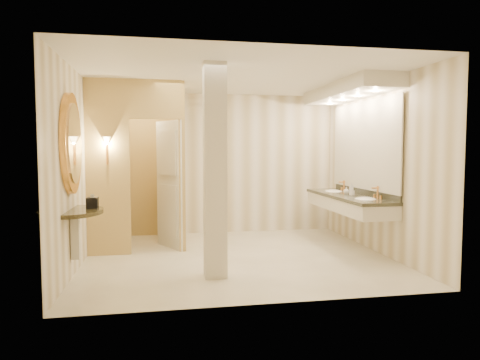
% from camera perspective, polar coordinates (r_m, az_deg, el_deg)
% --- Properties ---
extents(floor, '(4.50, 4.50, 0.00)m').
position_cam_1_polar(floor, '(6.58, -0.33, -10.25)').
color(floor, white).
rests_on(floor, ground).
extents(ceiling, '(4.50, 4.50, 0.00)m').
position_cam_1_polar(ceiling, '(6.47, -0.34, 13.62)').
color(ceiling, white).
rests_on(ceiling, wall_back).
extents(wall_back, '(4.50, 0.02, 2.70)m').
position_cam_1_polar(wall_back, '(8.36, -2.68, 2.15)').
color(wall_back, white).
rests_on(wall_back, floor).
extents(wall_front, '(4.50, 0.02, 2.70)m').
position_cam_1_polar(wall_front, '(4.43, 4.09, 0.51)').
color(wall_front, white).
rests_on(wall_front, floor).
extents(wall_left, '(0.02, 4.00, 2.70)m').
position_cam_1_polar(wall_left, '(6.39, -20.63, 1.33)').
color(wall_left, white).
rests_on(wall_left, floor).
extents(wall_right, '(0.02, 4.00, 2.70)m').
position_cam_1_polar(wall_right, '(7.12, 17.81, 1.65)').
color(wall_right, white).
rests_on(wall_right, floor).
extents(toilet_closet, '(1.50, 1.55, 2.70)m').
position_cam_1_polar(toilet_closet, '(7.25, -10.47, 2.09)').
color(toilet_closet, tan).
rests_on(toilet_closet, floor).
extents(wall_sconce, '(0.14, 0.14, 0.42)m').
position_cam_1_polar(wall_sconce, '(6.76, -17.33, 4.78)').
color(wall_sconce, '#D49044').
rests_on(wall_sconce, toilet_closet).
extents(vanity, '(0.75, 2.50, 2.09)m').
position_cam_1_polar(vanity, '(7.35, 14.53, 3.95)').
color(vanity, beige).
rests_on(vanity, floor).
extents(console_shelf, '(0.96, 0.96, 1.93)m').
position_cam_1_polar(console_shelf, '(5.70, -21.52, 0.93)').
color(console_shelf, black).
rests_on(console_shelf, floor).
extents(pillar, '(0.28, 0.28, 2.70)m').
position_cam_1_polar(pillar, '(5.40, -3.37, 1.14)').
color(pillar, beige).
rests_on(pillar, floor).
extents(tissue_box, '(0.14, 0.14, 0.14)m').
position_cam_1_polar(tissue_box, '(5.80, -19.08, -2.90)').
color(tissue_box, black).
rests_on(tissue_box, console_shelf).
extents(toilet, '(0.52, 0.76, 0.71)m').
position_cam_1_polar(toilet, '(8.18, -16.16, -5.03)').
color(toilet, white).
rests_on(toilet, floor).
extents(soap_bottle_a, '(0.07, 0.07, 0.12)m').
position_cam_1_polar(soap_bottle_a, '(7.30, 14.75, -1.52)').
color(soap_bottle_a, beige).
rests_on(soap_bottle_a, vanity).
extents(soap_bottle_b, '(0.11, 0.11, 0.12)m').
position_cam_1_polar(soap_bottle_b, '(7.50, 13.99, -1.35)').
color(soap_bottle_b, silver).
rests_on(soap_bottle_b, vanity).
extents(soap_bottle_c, '(0.09, 0.09, 0.21)m').
position_cam_1_polar(soap_bottle_c, '(7.27, 14.63, -1.17)').
color(soap_bottle_c, '#C6B28C').
rests_on(soap_bottle_c, vanity).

